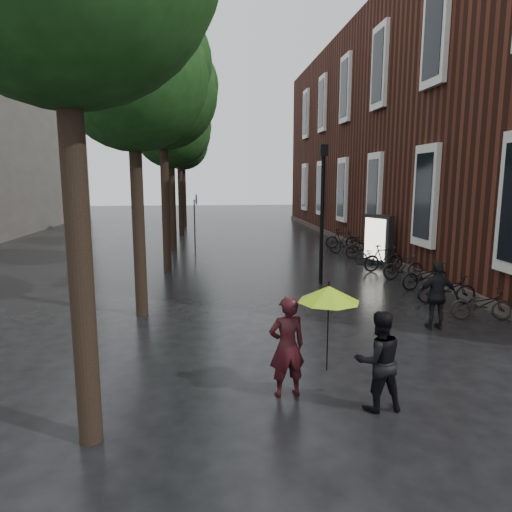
{
  "coord_description": "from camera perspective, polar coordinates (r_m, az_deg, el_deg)",
  "views": [
    {
      "loc": [
        -2.36,
        -5.05,
        3.58
      ],
      "look_at": [
        -1.05,
        6.8,
        1.58
      ],
      "focal_mm": 32.0,
      "sensor_mm": 36.0,
      "label": 1
    }
  ],
  "objects": [
    {
      "name": "ground",
      "position": [
        6.63,
        17.18,
        -23.66
      ],
      "size": [
        120.0,
        120.0,
        0.0
      ],
      "primitive_type": "plane",
      "color": "black"
    },
    {
      "name": "ad_lightbox",
      "position": [
        19.8,
        15.03,
        1.92
      ],
      "size": [
        0.32,
        1.41,
        2.13
      ],
      "rotation": [
        0.0,
        0.0,
        0.39
      ],
      "color": "black",
      "rests_on": "ground"
    },
    {
      "name": "brick_building",
      "position": [
        27.77,
        21.91,
        13.85
      ],
      "size": [
        10.2,
        33.2,
        12.0
      ],
      "color": "#38160F",
      "rests_on": "ground"
    },
    {
      "name": "street_trees",
      "position": [
        21.2,
        -11.14,
        16.84
      ],
      "size": [
        4.33,
        34.03,
        8.91
      ],
      "color": "black",
      "rests_on": "ground"
    },
    {
      "name": "pedestrian_walking",
      "position": [
        11.83,
        21.7,
        -4.63
      ],
      "size": [
        0.99,
        0.46,
        1.65
      ],
      "primitive_type": "imported",
      "rotation": [
        0.0,
        0.0,
        3.08
      ],
      "color": "black",
      "rests_on": "ground"
    },
    {
      "name": "lime_umbrella",
      "position": [
        7.36,
        9.08,
        -4.7
      ],
      "size": [
        1.01,
        1.01,
        1.49
      ],
      "rotation": [
        0.0,
        0.0,
        -0.0
      ],
      "color": "black",
      "rests_on": "ground"
    },
    {
      "name": "person_burgundy",
      "position": [
        7.7,
        3.89,
        -11.21
      ],
      "size": [
        0.68,
        0.51,
        1.71
      ],
      "primitive_type": "imported",
      "rotation": [
        0.0,
        0.0,
        3.31
      ],
      "color": "black",
      "rests_on": "ground"
    },
    {
      "name": "person_black",
      "position": [
        7.53,
        15.05,
        -12.5
      ],
      "size": [
        0.81,
        0.65,
        1.6
      ],
      "primitive_type": "imported",
      "rotation": [
        0.0,
        0.0,
        3.2
      ],
      "color": "black",
      "rests_on": "ground"
    },
    {
      "name": "cycle_sign",
      "position": [
        22.55,
        -7.58,
        5.19
      ],
      "size": [
        0.15,
        0.52,
        2.88
      ],
      "rotation": [
        0.0,
        0.0,
        -0.09
      ],
      "color": "#262628",
      "rests_on": "ground"
    },
    {
      "name": "parked_bicycles",
      "position": [
        18.65,
        15.95,
        -0.45
      ],
      "size": [
        2.07,
        13.12,
        1.05
      ],
      "color": "black",
      "rests_on": "ground"
    },
    {
      "name": "lamp_post",
      "position": [
        15.74,
        8.31,
        6.86
      ],
      "size": [
        0.24,
        0.24,
        4.74
      ],
      "rotation": [
        0.0,
        0.0,
        0.21
      ],
      "color": "black",
      "rests_on": "ground"
    }
  ]
}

